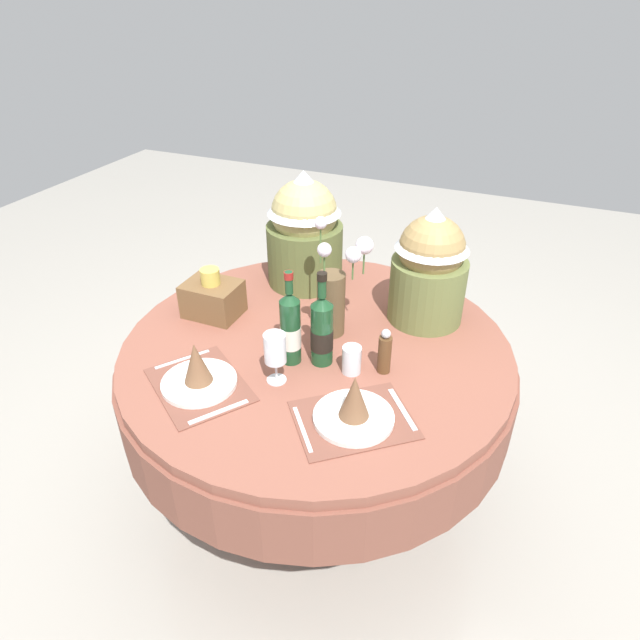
# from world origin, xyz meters

# --- Properties ---
(ground) EXTENTS (8.00, 8.00, 0.00)m
(ground) POSITION_xyz_m (0.00, 0.00, 0.00)
(ground) COLOR #9E998E
(dining_table) EXTENTS (1.40, 1.40, 0.75)m
(dining_table) POSITION_xyz_m (0.00, 0.00, 0.60)
(dining_table) COLOR brown
(dining_table) RESTS_ON ground
(place_setting_left) EXTENTS (0.43, 0.41, 0.16)m
(place_setting_left) POSITION_xyz_m (-0.25, -0.36, 0.80)
(place_setting_left) COLOR brown
(place_setting_left) RESTS_ON dining_table
(place_setting_right) EXTENTS (0.43, 0.42, 0.16)m
(place_setting_right) POSITION_xyz_m (0.26, -0.32, 0.80)
(place_setting_right) COLOR brown
(place_setting_right) RESTS_ON dining_table
(flower_vase) EXTENTS (0.22, 0.19, 0.41)m
(flower_vase) POSITION_xyz_m (0.03, 0.09, 0.92)
(flower_vase) COLOR brown
(flower_vase) RESTS_ON dining_table
(wine_bottle_left) EXTENTS (0.08, 0.08, 0.34)m
(wine_bottle_left) POSITION_xyz_m (0.06, -0.09, 0.88)
(wine_bottle_left) COLOR #194223
(wine_bottle_left) RESTS_ON dining_table
(wine_bottle_centre) EXTENTS (0.07, 0.07, 0.34)m
(wine_bottle_centre) POSITION_xyz_m (-0.04, -0.12, 0.89)
(wine_bottle_centre) COLOR #194223
(wine_bottle_centre) RESTS_ON dining_table
(wine_glass_left) EXTENTS (0.07, 0.07, 0.18)m
(wine_glass_left) POSITION_xyz_m (-0.04, -0.24, 0.88)
(wine_glass_left) COLOR silver
(wine_glass_left) RESTS_ON dining_table
(tumbler_near_left) EXTENTS (0.06, 0.06, 0.10)m
(tumbler_near_left) POSITION_xyz_m (0.17, -0.10, 0.80)
(tumbler_near_left) COLOR silver
(tumbler_near_left) RESTS_ON dining_table
(pepper_mill) EXTENTS (0.04, 0.04, 0.16)m
(pepper_mill) POSITION_xyz_m (0.27, -0.06, 0.83)
(pepper_mill) COLOR brown
(pepper_mill) RESTS_ON dining_table
(gift_tub_back_left) EXTENTS (0.31, 0.31, 0.48)m
(gift_tub_back_left) POSITION_xyz_m (-0.23, 0.41, 1.01)
(gift_tub_back_left) COLOR #566033
(gift_tub_back_left) RESTS_ON dining_table
(gift_tub_back_right) EXTENTS (0.28, 0.28, 0.44)m
(gift_tub_back_right) POSITION_xyz_m (0.31, 0.32, 0.99)
(gift_tub_back_right) COLOR olive
(gift_tub_back_right) RESTS_ON dining_table
(woven_basket_side_left) EXTENTS (0.20, 0.16, 0.19)m
(woven_basket_side_left) POSITION_xyz_m (-0.44, 0.03, 0.83)
(woven_basket_side_left) COLOR brown
(woven_basket_side_left) RESTS_ON dining_table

